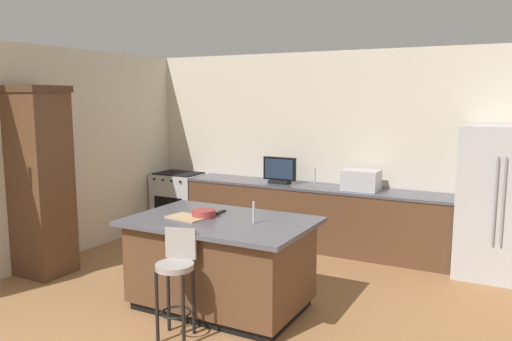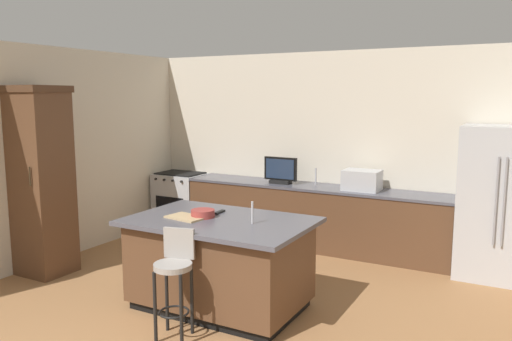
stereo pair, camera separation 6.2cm
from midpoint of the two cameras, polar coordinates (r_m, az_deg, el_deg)
wall_back at (r=7.41m, az=7.88°, el=2.46°), size 6.20×0.12×2.78m
wall_left at (r=7.05m, az=-22.69°, el=1.58°), size 0.12×5.39×2.78m
counter_back at (r=7.25m, az=6.08°, el=-5.20°), size 3.86×0.62×0.90m
kitchen_island at (r=5.21m, az=-4.32°, el=-10.37°), size 1.83×1.20×0.92m
refrigerator at (r=6.60m, az=25.71°, el=-3.28°), size 0.94×0.79×1.81m
range_oven at (r=8.37m, az=-8.88°, el=-3.37°), size 0.77×0.63×0.92m
cabinet_tower at (r=6.55m, az=-23.54°, el=-0.80°), size 0.65×0.58×2.27m
microwave at (r=6.91m, az=11.57°, el=-1.06°), size 0.48×0.36×0.27m
tv_monitor at (r=7.27m, az=2.44°, el=-0.10°), size 0.50×0.16×0.38m
sink_faucet_back at (r=7.23m, az=6.43°, el=-0.66°), size 0.02×0.02×0.24m
sink_faucet_island at (r=4.87m, az=-0.64°, el=-4.79°), size 0.02×0.02×0.22m
bar_stool_center at (r=4.61m, az=-9.39°, el=-11.53°), size 0.35×0.37×0.97m
fruit_bowl at (r=5.17m, az=-6.29°, el=-4.88°), size 0.24×0.24×0.08m
tv_remote at (r=5.35m, az=-4.41°, el=-4.72°), size 0.05×0.17×0.02m
cutting_board at (r=5.16m, az=-8.16°, el=-5.29°), size 0.43×0.31×0.02m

